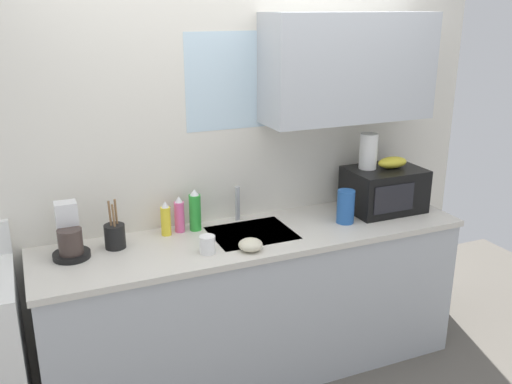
# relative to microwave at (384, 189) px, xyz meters

# --- Properties ---
(kitchen_wall_assembly) EXTENTS (3.24, 0.42, 2.50)m
(kitchen_wall_assembly) POSITION_rel_microwave_xyz_m (-0.77, 0.26, 0.33)
(kitchen_wall_assembly) COLOR silver
(kitchen_wall_assembly) RESTS_ON ground
(counter_unit) EXTENTS (2.47, 0.63, 0.90)m
(counter_unit) POSITION_rel_microwave_xyz_m (-0.90, -0.05, -0.58)
(counter_unit) COLOR #B2B7BC
(counter_unit) RESTS_ON ground
(sink_faucet) EXTENTS (0.03, 0.03, 0.21)m
(sink_faucet) POSITION_rel_microwave_xyz_m (-0.91, 0.19, -0.03)
(sink_faucet) COLOR #B2B5BA
(sink_faucet) RESTS_ON counter_unit
(microwave) EXTENTS (0.46, 0.35, 0.27)m
(microwave) POSITION_rel_microwave_xyz_m (0.00, 0.00, 0.00)
(microwave) COLOR black
(microwave) RESTS_ON counter_unit
(banana_bunch) EXTENTS (0.20, 0.11, 0.07)m
(banana_bunch) POSITION_rel_microwave_xyz_m (0.05, 0.00, 0.17)
(banana_bunch) COLOR gold
(banana_bunch) RESTS_ON microwave
(paper_towel_roll) EXTENTS (0.11, 0.11, 0.22)m
(paper_towel_roll) POSITION_rel_microwave_xyz_m (-0.10, 0.05, 0.24)
(paper_towel_roll) COLOR white
(paper_towel_roll) RESTS_ON microwave
(coffee_maker) EXTENTS (0.19, 0.21, 0.28)m
(coffee_maker) POSITION_rel_microwave_xyz_m (-1.90, 0.06, -0.03)
(coffee_maker) COLOR black
(coffee_maker) RESTS_ON counter_unit
(dish_soap_bottle_green) EXTENTS (0.07, 0.07, 0.25)m
(dish_soap_bottle_green) POSITION_rel_microwave_xyz_m (-1.19, 0.15, -0.02)
(dish_soap_bottle_green) COLOR green
(dish_soap_bottle_green) RESTS_ON counter_unit
(dish_soap_bottle_pink) EXTENTS (0.06, 0.06, 0.21)m
(dish_soap_bottle_pink) POSITION_rel_microwave_xyz_m (-1.28, 0.16, -0.04)
(dish_soap_bottle_pink) COLOR #E55999
(dish_soap_bottle_pink) RESTS_ON counter_unit
(dish_soap_bottle_yellow) EXTENTS (0.06, 0.06, 0.20)m
(dish_soap_bottle_yellow) POSITION_rel_microwave_xyz_m (-1.37, 0.14, -0.04)
(dish_soap_bottle_yellow) COLOR yellow
(dish_soap_bottle_yellow) RESTS_ON counter_unit
(cereal_canister) EXTENTS (0.10, 0.10, 0.20)m
(cereal_canister) POSITION_rel_microwave_xyz_m (-0.34, -0.10, -0.03)
(cereal_canister) COLOR #2659A5
(cereal_canister) RESTS_ON counter_unit
(mug_white) EXTENTS (0.08, 0.08, 0.09)m
(mug_white) POSITION_rel_microwave_xyz_m (-1.23, -0.19, -0.09)
(mug_white) COLOR white
(mug_white) RESTS_ON counter_unit
(utensil_crock) EXTENTS (0.11, 0.11, 0.27)m
(utensil_crock) POSITION_rel_microwave_xyz_m (-1.66, 0.07, -0.07)
(utensil_crock) COLOR black
(utensil_crock) RESTS_ON counter_unit
(small_bowl) EXTENTS (0.13, 0.13, 0.06)m
(small_bowl) POSITION_rel_microwave_xyz_m (-1.01, -0.25, -0.10)
(small_bowl) COLOR beige
(small_bowl) RESTS_ON counter_unit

